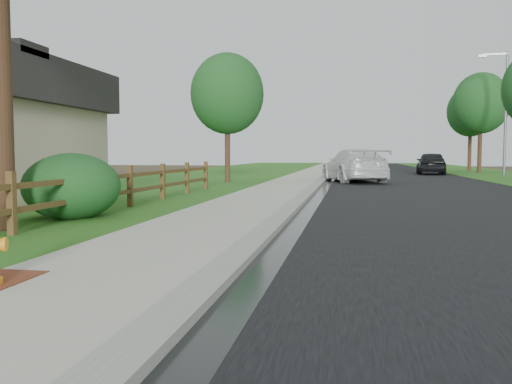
% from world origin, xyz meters
% --- Properties ---
extents(ground, '(120.00, 120.00, 0.00)m').
position_xyz_m(ground, '(0.00, 0.00, 0.00)').
color(ground, '#3A2F1F').
extents(road, '(8.00, 90.00, 0.02)m').
position_xyz_m(road, '(4.60, 35.00, 0.01)').
color(road, black).
rests_on(road, ground).
extents(curb, '(0.40, 90.00, 0.12)m').
position_xyz_m(curb, '(0.40, 35.00, 0.06)').
color(curb, gray).
rests_on(curb, ground).
extents(wet_gutter, '(0.50, 90.00, 0.00)m').
position_xyz_m(wet_gutter, '(0.75, 35.00, 0.02)').
color(wet_gutter, black).
rests_on(wet_gutter, road).
extents(sidewalk, '(2.20, 90.00, 0.10)m').
position_xyz_m(sidewalk, '(-0.90, 35.00, 0.05)').
color(sidewalk, '#AEA898').
rests_on(sidewalk, ground).
extents(grass_strip, '(1.60, 90.00, 0.06)m').
position_xyz_m(grass_strip, '(-2.80, 35.00, 0.03)').
color(grass_strip, '#245B1A').
rests_on(grass_strip, ground).
extents(lawn_near, '(9.00, 90.00, 0.04)m').
position_xyz_m(lawn_near, '(-8.00, 35.00, 0.02)').
color(lawn_near, '#245B1A').
rests_on(lawn_near, ground).
extents(verge_far, '(6.00, 90.00, 0.04)m').
position_xyz_m(verge_far, '(11.50, 35.00, 0.02)').
color(verge_far, '#245B1A').
rests_on(verge_far, ground).
extents(ranch_fence, '(0.12, 16.92, 1.10)m').
position_xyz_m(ranch_fence, '(-3.60, 6.40, 0.62)').
color(ranch_fence, '#4E311A').
rests_on(ranch_fence, ground).
extents(white_suv, '(3.62, 5.89, 1.59)m').
position_xyz_m(white_suv, '(2.00, 21.78, 0.82)').
color(white_suv, white).
rests_on(white_suv, road).
extents(dark_car_mid, '(2.15, 4.59, 1.52)m').
position_xyz_m(dark_car_mid, '(7.20, 32.99, 0.78)').
color(dark_car_mid, black).
rests_on(dark_car_mid, road).
extents(dark_car_far, '(1.74, 4.91, 1.62)m').
position_xyz_m(dark_car_far, '(2.00, 45.27, 0.83)').
color(dark_car_far, black).
rests_on(dark_car_far, road).
extents(streetlight, '(1.83, 0.29, 7.92)m').
position_xyz_m(streetlight, '(11.42, 31.92, 4.49)').
color(streetlight, slate).
rests_on(streetlight, ground).
extents(boulder, '(1.17, 1.05, 0.64)m').
position_xyz_m(boulder, '(-5.34, 6.97, 0.32)').
color(boulder, brown).
rests_on(boulder, ground).
extents(shrub_b, '(2.64, 2.64, 1.40)m').
position_xyz_m(shrub_b, '(-3.90, 5.29, 0.70)').
color(shrub_b, '#18431D').
rests_on(shrub_b, ground).
extents(shrub_c, '(2.14, 2.14, 1.34)m').
position_xyz_m(shrub_c, '(-6.26, 8.45, 0.67)').
color(shrub_c, '#18431D').
rests_on(shrub_c, ground).
extents(tree_near_left, '(3.44, 3.44, 6.09)m').
position_xyz_m(tree_near_left, '(-3.90, 19.83, 4.19)').
color(tree_near_left, '#352316').
rests_on(tree_near_left, ground).
extents(tree_mid_right, '(4.01, 4.01, 7.27)m').
position_xyz_m(tree_mid_right, '(11.09, 36.56, 5.05)').
color(tree_mid_right, '#352316').
rests_on(tree_mid_right, ground).
extents(tree_far_right, '(3.77, 3.77, 6.94)m').
position_xyz_m(tree_far_right, '(11.46, 41.70, 4.86)').
color(tree_far_right, '#352316').
rests_on(tree_far_right, ground).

